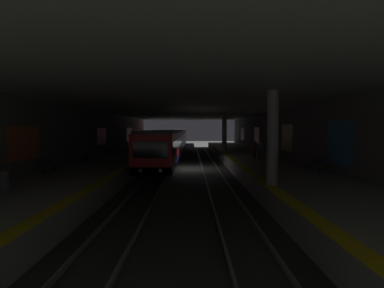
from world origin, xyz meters
name	(u,v)px	position (x,y,z in m)	size (l,w,h in m)	color
ground_plane	(187,169)	(0.00, 0.00, 0.00)	(120.00, 120.00, 0.00)	#383A38
track_left	(210,168)	(0.00, -2.20, 0.08)	(60.00, 1.53, 0.16)	gray
track_right	(163,168)	(0.00, 2.20, 0.08)	(60.00, 1.53, 0.16)	gray
platform_left	(256,163)	(0.00, -6.55, 0.53)	(60.00, 5.30, 1.06)	#A8A59E
platform_right	(117,164)	(0.00, 6.55, 0.53)	(60.00, 5.30, 1.06)	#A8A59E
wall_left	(287,139)	(0.05, -9.45, 2.80)	(60.00, 0.56, 5.60)	slate
wall_right	(86,139)	(0.03, 9.45, 2.80)	(60.00, 0.56, 5.60)	slate
ceiling_slab	(186,107)	(0.00, 0.00, 5.80)	(60.00, 19.40, 0.40)	#ADAAA3
pillar_near	(272,138)	(-12.46, -4.35, 3.33)	(0.56, 0.56, 4.55)	gray
pillar_far	(224,133)	(6.69, -4.35, 3.33)	(0.56, 0.56, 4.55)	gray
metro_train	(175,140)	(19.32, 2.20, 2.02)	(54.54, 2.83, 3.49)	red
bench_left_near	(316,163)	(-7.93, -8.53, 1.57)	(1.70, 0.47, 0.86)	#262628
bench_left_mid	(281,153)	(-0.93, -8.53, 1.57)	(1.70, 0.47, 0.86)	#262628
bench_left_far	(269,150)	(2.80, -8.53, 1.57)	(1.70, 0.47, 0.86)	#262628
bench_right_near	(48,164)	(-8.52, 8.53, 1.57)	(1.70, 0.47, 0.86)	#262628
bench_right_mid	(108,149)	(3.82, 8.53, 1.57)	(1.70, 0.47, 0.86)	#262628
bench_right_far	(116,147)	(7.19, 8.53, 1.57)	(1.70, 0.47, 0.86)	#262628
person_waiting_near	(148,142)	(14.11, 5.90, 1.87)	(0.60, 0.22, 1.52)	black
person_walking_mid	(255,149)	(-0.83, -6.21, 1.98)	(0.60, 0.23, 1.71)	#2A2A2A
person_standing_far	(260,150)	(-2.26, -6.33, 1.94)	(0.60, 0.22, 1.64)	#2F2F2F
suitcase_rolling	(86,159)	(-3.33, 8.15, 1.35)	(0.39, 0.21, 0.91)	black
trash_bin	(5,181)	(-13.58, 7.80, 1.48)	(0.44, 0.44, 0.85)	#595B5E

